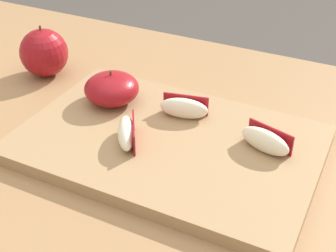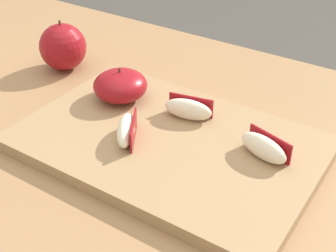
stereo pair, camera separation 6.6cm
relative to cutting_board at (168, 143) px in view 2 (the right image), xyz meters
name	(u,v)px [view 2 (the right image)]	position (x,y,z in m)	size (l,w,h in m)	color
dining_table	(141,195)	(-0.05, -0.01, -0.12)	(1.34, 0.78, 0.74)	#9E754C
cutting_board	(168,143)	(0.00, 0.00, 0.00)	(0.42, 0.28, 0.02)	#A37F56
apple_half_skin_up	(120,85)	(-0.12, 0.05, 0.03)	(0.09, 0.09, 0.05)	maroon
apple_wedge_right	(188,109)	(0.00, 0.06, 0.03)	(0.08, 0.04, 0.03)	#F4EACC
apple_wedge_middle	(264,147)	(0.13, 0.03, 0.03)	(0.08, 0.05, 0.03)	#F4EACC
apple_wedge_left	(125,129)	(-0.05, -0.04, 0.03)	(0.06, 0.08, 0.03)	#F4EACC
whole_apple_red_delicious	(63,47)	(-0.30, 0.11, 0.03)	(0.09, 0.09, 0.10)	maroon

